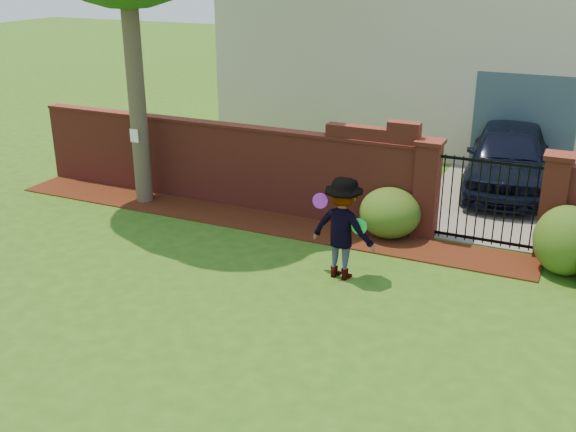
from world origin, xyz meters
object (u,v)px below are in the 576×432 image
at_px(frisbee_purple, 320,201).
at_px(car, 508,160).
at_px(man, 342,229).
at_px(frisbee_green, 359,226).

bearing_deg(frisbee_purple, car, 68.78).
bearing_deg(car, frisbee_purple, -116.11).
bearing_deg(man, frisbee_green, 175.21).
height_order(car, man, man).
xyz_separation_m(car, frisbee_purple, (-2.20, -5.67, 0.57)).
bearing_deg(man, car, -101.73).
distance_m(car, frisbee_purple, 6.10).
height_order(man, frisbee_purple, man).
xyz_separation_m(man, frisbee_purple, (-0.35, -0.09, 0.46)).
bearing_deg(frisbee_purple, man, 13.89).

